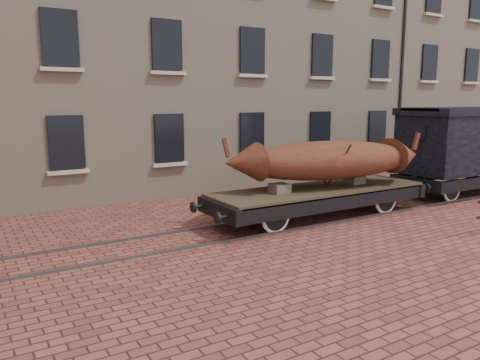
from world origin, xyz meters
TOP-DOWN VIEW (x-y plane):
  - ground at (0.00, 0.00)m, footprint 90.00×90.00m
  - warehouse_cream at (3.00, 9.99)m, footprint 40.00×10.19m
  - rail_track at (0.00, 0.00)m, footprint 30.00×1.52m
  - flatcar_wagon at (0.21, 0.00)m, footprint 7.78×2.11m
  - iron_boat at (0.52, 0.00)m, footprint 6.62×2.95m
  - goods_van at (7.37, 0.00)m, footprint 6.31×2.30m

SIDE VIEW (x-z plane):
  - ground at x=0.00m, z-range 0.00..0.00m
  - rail_track at x=0.00m, z-range 0.00..0.06m
  - flatcar_wagon at x=0.21m, z-range 0.14..1.32m
  - iron_boat at x=0.52m, z-range 0.94..2.53m
  - goods_van at x=7.37m, z-range 0.41..3.68m
  - warehouse_cream at x=3.00m, z-range 0.00..14.00m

